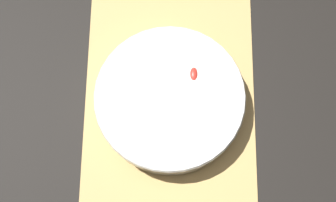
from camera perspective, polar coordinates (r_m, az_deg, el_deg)
name	(u,v)px	position (r m, az deg, el deg)	size (l,w,h in m)	color
ground_plane	(168,105)	(0.95, 0.00, -0.51)	(6.00, 6.00, 0.00)	black
bamboo_mat_center	(168,105)	(0.95, 0.00, -0.46)	(0.51, 0.34, 0.01)	tan
fruit_salad_bowl	(168,100)	(0.91, -0.03, 0.17)	(0.29, 0.29, 0.07)	silver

